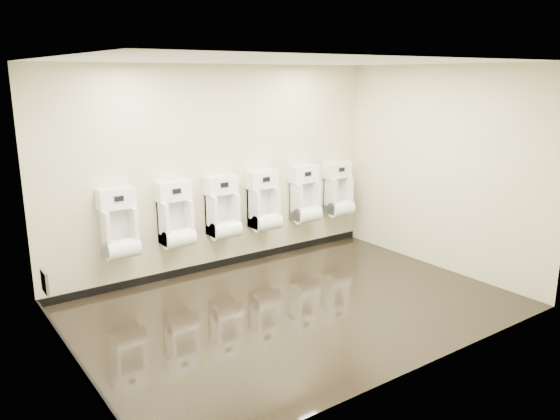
# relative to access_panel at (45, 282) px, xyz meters

# --- Properties ---
(ground) EXTENTS (5.00, 3.50, 0.00)m
(ground) POSITION_rel_access_panel_xyz_m (2.48, -1.20, -0.50)
(ground) COLOR black
(ground) RESTS_ON ground
(ceiling) EXTENTS (5.00, 3.50, 0.00)m
(ceiling) POSITION_rel_access_panel_xyz_m (2.48, -1.20, 2.30)
(ceiling) COLOR silver
(back_wall) EXTENTS (5.00, 0.02, 2.80)m
(back_wall) POSITION_rel_access_panel_xyz_m (2.48, 0.55, 0.90)
(back_wall) COLOR beige
(back_wall) RESTS_ON ground
(front_wall) EXTENTS (5.00, 0.02, 2.80)m
(front_wall) POSITION_rel_access_panel_xyz_m (2.48, -2.95, 0.90)
(front_wall) COLOR beige
(front_wall) RESTS_ON ground
(left_wall) EXTENTS (0.02, 3.50, 2.80)m
(left_wall) POSITION_rel_access_panel_xyz_m (-0.02, -1.20, 0.90)
(left_wall) COLOR beige
(left_wall) RESTS_ON ground
(right_wall) EXTENTS (0.02, 3.50, 2.80)m
(right_wall) POSITION_rel_access_panel_xyz_m (4.98, -1.20, 0.90)
(right_wall) COLOR beige
(right_wall) RESTS_ON ground
(tile_overlay_left) EXTENTS (0.01, 3.50, 2.80)m
(tile_overlay_left) POSITION_rel_access_panel_xyz_m (-0.01, -1.20, 0.90)
(tile_overlay_left) COLOR silver
(tile_overlay_left) RESTS_ON ground
(skirting_back) EXTENTS (5.00, 0.02, 0.10)m
(skirting_back) POSITION_rel_access_panel_xyz_m (2.48, 0.54, -0.45)
(skirting_back) COLOR black
(skirting_back) RESTS_ON ground
(skirting_left) EXTENTS (0.02, 3.50, 0.10)m
(skirting_left) POSITION_rel_access_panel_xyz_m (-0.01, -1.20, -0.45)
(skirting_left) COLOR black
(skirting_left) RESTS_ON ground
(access_panel) EXTENTS (0.04, 0.25, 0.25)m
(access_panel) POSITION_rel_access_panel_xyz_m (0.00, 0.00, 0.00)
(access_panel) COLOR #9E9EA3
(access_panel) RESTS_ON left_wall
(urinal_0) EXTENTS (0.45, 0.34, 0.85)m
(urinal_0) POSITION_rel_access_panel_xyz_m (0.98, 0.40, 0.34)
(urinal_0) COLOR white
(urinal_0) RESTS_ON back_wall
(urinal_1) EXTENTS (0.45, 0.34, 0.85)m
(urinal_1) POSITION_rel_access_panel_xyz_m (1.73, 0.40, 0.34)
(urinal_1) COLOR white
(urinal_1) RESTS_ON back_wall
(urinal_2) EXTENTS (0.45, 0.34, 0.85)m
(urinal_2) POSITION_rel_access_panel_xyz_m (2.43, 0.40, 0.34)
(urinal_2) COLOR white
(urinal_2) RESTS_ON back_wall
(urinal_3) EXTENTS (0.45, 0.34, 0.85)m
(urinal_3) POSITION_rel_access_panel_xyz_m (3.10, 0.40, 0.34)
(urinal_3) COLOR white
(urinal_3) RESTS_ON back_wall
(urinal_4) EXTENTS (0.45, 0.34, 0.85)m
(urinal_4) POSITION_rel_access_panel_xyz_m (3.85, 0.40, 0.34)
(urinal_4) COLOR white
(urinal_4) RESTS_ON back_wall
(urinal_5) EXTENTS (0.45, 0.34, 0.85)m
(urinal_5) POSITION_rel_access_panel_xyz_m (4.52, 0.40, 0.34)
(urinal_5) COLOR white
(urinal_5) RESTS_ON back_wall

